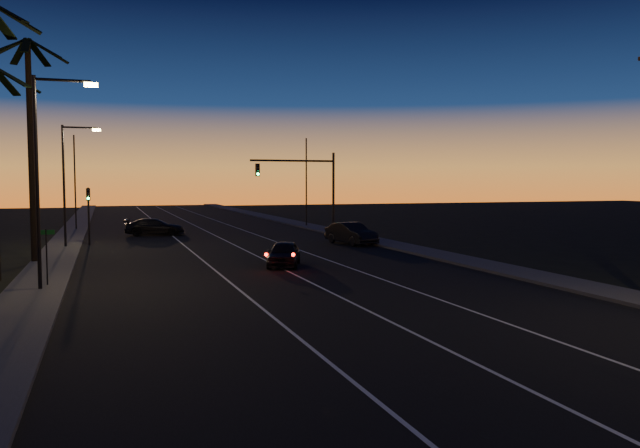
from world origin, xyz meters
name	(u,v)px	position (x,y,z in m)	size (l,w,h in m)	color
road	(247,255)	(0.00, 30.00, 0.01)	(20.00, 170.00, 0.01)	black
sidewalk_left	(54,262)	(-11.20, 30.00, 0.08)	(2.40, 170.00, 0.16)	#363634
sidewalk_right	(407,248)	(11.20, 30.00, 0.08)	(2.40, 170.00, 0.16)	#363634
lane_stripe_left	(199,257)	(-3.00, 30.00, 0.02)	(0.12, 160.00, 0.01)	silver
lane_stripe_mid	(255,255)	(0.50, 30.00, 0.02)	(0.12, 160.00, 0.01)	silver
lane_stripe_right	(307,253)	(4.00, 30.00, 0.02)	(0.12, 160.00, 0.01)	silver
palm_far	(30,128)	(-12.20, 30.00, 7.61)	(4.25, 4.16, 12.53)	black
streetlight_left_near	(44,165)	(-10.70, 20.00, 5.32)	(2.55, 0.26, 9.00)	black
streetlight_left_far	(69,175)	(-10.69, 38.00, 5.06)	(2.55, 0.26, 8.50)	black
street_sign	(47,250)	(-10.80, 21.00, 1.66)	(0.70, 0.06, 2.60)	black
signal_mast	(306,180)	(7.14, 39.99, 4.78)	(7.10, 0.41, 7.00)	black
signal_post	(88,206)	(-9.50, 39.98, 2.89)	(0.28, 0.37, 4.20)	black
far_pole_left	(75,183)	(-11.00, 55.00, 4.50)	(0.14, 0.14, 9.00)	black
far_pole_right	(306,183)	(11.00, 52.00, 4.50)	(0.14, 0.14, 9.00)	black
lead_car	(284,253)	(0.87, 24.46, 0.70)	(3.08, 4.78, 1.38)	black
right_car	(351,233)	(8.74, 34.20, 0.81)	(2.63, 5.10, 1.60)	black
cross_car	(155,227)	(-4.36, 46.72, 0.74)	(5.29, 2.83, 1.46)	black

